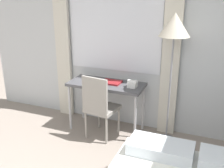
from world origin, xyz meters
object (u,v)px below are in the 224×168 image
object	(u,v)px
standing_lamp	(174,32)
telephone	(132,84)
desk_chair	(99,104)
desk	(106,88)
book	(112,82)

from	to	relation	value
standing_lamp	telephone	xyz separation A→B (m)	(-0.50, -0.02, -0.73)
desk_chair	standing_lamp	size ratio (longest dim) A/B	0.53
desk	telephone	xyz separation A→B (m)	(0.39, -0.02, 0.12)
standing_lamp	telephone	size ratio (longest dim) A/B	13.10
desk_chair	standing_lamp	xyz separation A→B (m)	(0.89, 0.26, 0.99)
desk	book	world-z (taller)	book
desk	telephone	world-z (taller)	telephone
desk	telephone	bearing A→B (deg)	-2.83
desk_chair	book	size ratio (longest dim) A/B	3.41
desk	telephone	size ratio (longest dim) A/B	8.19
desk	standing_lamp	xyz separation A→B (m)	(0.90, -0.00, 0.85)
telephone	desk_chair	bearing A→B (deg)	-147.72
desk	book	size ratio (longest dim) A/B	4.00
desk_chair	desk	bearing A→B (deg)	100.26
standing_lamp	book	xyz separation A→B (m)	(-0.83, 0.04, -0.76)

